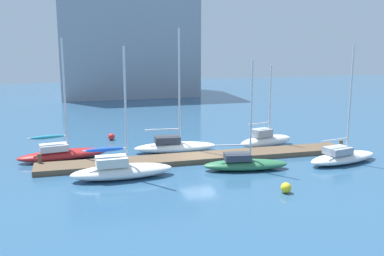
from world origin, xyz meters
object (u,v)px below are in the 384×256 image
sailboat_2 (175,145)px  sailboat_3 (245,163)px  sailboat_1 (121,169)px  sailboat_0 (62,152)px  harbor_building_distant (126,33)px  mooring_buoy_yellow (286,188)px  sailboat_4 (266,140)px  sailboat_5 (343,156)px  mooring_buoy_red (111,137)px

sailboat_2 → sailboat_3: size_ratio=1.29×
sailboat_1 → sailboat_3: 8.30m
sailboat_0 → harbor_building_distant: size_ratio=0.44×
harbor_building_distant → sailboat_1: bearing=-98.1°
mooring_buoy_yellow → sailboat_4: bearing=71.5°
sailboat_2 → harbor_building_distant: bearing=92.8°
sailboat_2 → sailboat_5: (10.81, -6.19, -0.04)m
sailboat_5 → harbor_building_distant: harbor_building_distant is taller
sailboat_0 → mooring_buoy_yellow: size_ratio=14.08×
sailboat_5 → mooring_buoy_yellow: 8.18m
sailboat_2 → mooring_buoy_yellow: 11.52m
harbor_building_distant → sailboat_0: bearing=-104.7°
sailboat_0 → harbor_building_distant: bearing=66.8°
sailboat_0 → mooring_buoy_red: (4.10, 5.48, -0.26)m
mooring_buoy_red → mooring_buoy_yellow: size_ratio=0.92×
sailboat_2 → sailboat_3: bearing=-54.7°
sailboat_0 → sailboat_1: sailboat_0 is taller
sailboat_0 → sailboat_1: (3.64, -5.58, 0.06)m
sailboat_0 → mooring_buoy_red: 6.85m
sailboat_5 → harbor_building_distant: bearing=90.2°
sailboat_0 → sailboat_2: (8.45, -0.04, 0.00)m
sailboat_0 → sailboat_2: bearing=-8.7°
sailboat_2 → harbor_building_distant: harbor_building_distant is taller
mooring_buoy_yellow → harbor_building_distant: bearing=93.4°
sailboat_3 → sailboat_5: size_ratio=0.89×
sailboat_2 → mooring_buoy_yellow: bearing=-64.8°
sailboat_3 → mooring_buoy_red: (-7.83, 11.40, -0.19)m
sailboat_3 → mooring_buoy_red: sailboat_3 is taller
sailboat_0 → mooring_buoy_red: bearing=44.8°
sailboat_0 → sailboat_4: sailboat_0 is taller
mooring_buoy_yellow → harbor_building_distant: (-2.86, 47.53, 8.97)m
sailboat_5 → sailboat_2: bearing=137.8°
sailboat_4 → sailboat_3: bearing=-140.5°
sailboat_2 → sailboat_4: bearing=2.3°
sailboat_0 → sailboat_2: sailboat_2 is taller
sailboat_2 → sailboat_4: (7.56, -0.31, 0.05)m
sailboat_3 → sailboat_4: 6.91m
sailboat_5 → sailboat_4: bearing=106.6°
sailboat_2 → mooring_buoy_red: 7.03m
mooring_buoy_red → sailboat_3: bearing=-55.5°
sailboat_1 → sailboat_0: bearing=121.5°
sailboat_3 → harbor_building_distant: (-2.29, 42.63, 8.80)m
mooring_buoy_red → mooring_buoy_yellow: (8.41, -16.30, 0.02)m
sailboat_2 → mooring_buoy_red: sailboat_2 is taller
harbor_building_distant → sailboat_4: bearing=-80.3°
sailboat_4 → mooring_buoy_red: size_ratio=11.60×
sailboat_1 → mooring_buoy_yellow: size_ratio=13.36×
sailboat_1 → mooring_buoy_yellow: sailboat_1 is taller
sailboat_0 → mooring_buoy_red: sailboat_0 is taller
sailboat_2 → mooring_buoy_yellow: sailboat_2 is taller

